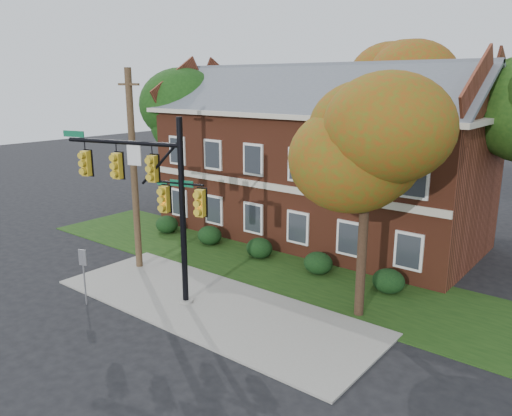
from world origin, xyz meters
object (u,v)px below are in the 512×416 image
Objects in this scene: tree_near_right at (372,144)px; utility_pole at (134,171)px; hedge_far_left at (167,224)px; tree_far_rear at (399,81)px; hedge_left at (210,235)px; hedge_right at (318,263)px; traffic_signal at (153,189)px; tree_left_rear at (182,114)px; sign_post at (83,267)px; apartment_building at (316,150)px; hedge_far_right at (388,281)px; hedge_center at (259,248)px.

utility_pole is (-10.96, -1.87, -1.90)m from tree_near_right.
tree_far_rear is (8.34, 13.09, 8.32)m from hedge_far_left.
tree_far_rear is at bearing 69.71° from hedge_left.
hedge_right is 0.19× the size of traffic_signal.
tree_left_rear is 0.77× the size of tree_far_rear.
tree_near_right reaches higher than sign_post.
apartment_building is 13.43× the size of hedge_far_right.
hedge_far_right is at bearing 94.52° from tree_near_right.
traffic_signal is (-1.65, -19.58, -4.18)m from tree_far_rear.
utility_pole is (-7.23, -4.70, 4.24)m from hedge_right.
hedge_far_right is 12.46m from utility_pole.
tree_left_rear reaches higher than traffic_signal.
tree_near_right is 12.15m from sign_post.
tree_near_right is 0.97× the size of tree_left_rear.
sign_post reaches higher than hedge_left.
hedge_left is 12.68m from tree_near_right.
hedge_far_right is at bearing 25.67° from utility_pole.
hedge_right is 15.66m from tree_far_rear.
tree_near_right reaches higher than hedge_far_left.
sign_post is (1.61, -4.00, -3.18)m from utility_pole.
tree_near_right is (14.22, -2.83, 6.14)m from hedge_far_left.
tree_near_right reaches higher than traffic_signal.
utility_pole is 4.03× the size of sign_post.
tree_left_rear is at bearing 146.41° from hedge_left.
tree_left_rear is 15.77m from sign_post.
hedge_center is at bearing 158.58° from tree_near_right.
hedge_left is at bearing -123.67° from apartment_building.
tree_far_rear reaches higher than hedge_right.
hedge_right is at bearing 35.69° from sign_post.
tree_far_rear is at bearing 70.31° from traffic_signal.
hedge_right is 0.16× the size of tree_near_right.
tree_far_rear is at bearing 80.29° from apartment_building.
hedge_right is 8.58m from traffic_signal.
utility_pole is at bearing 137.61° from traffic_signal.
hedge_right is 15.17m from tree_left_rear.
hedge_right is 0.60× the size of sign_post.
hedge_far_left is 1.00× the size of hedge_far_right.
hedge_far_right is at bearing -66.63° from tree_far_rear.
sign_post reaches higher than hedge_center.
utility_pole is at bearing -92.82° from hedge_left.
hedge_far_right is 0.16× the size of tree_near_right.
utility_pole reaches higher than traffic_signal.
apartment_building is 13.43× the size of hedge_right.
hedge_right is (3.50, -5.25, -4.46)m from apartment_building.
apartment_building reaches higher than tree_left_rear.
hedge_right is at bearing 44.72° from traffic_signal.
hedge_left is at bearing 101.36° from traffic_signal.
hedge_center is at bearing -90.00° from apartment_building.
traffic_signal is (-0.30, -11.74, -0.33)m from apartment_building.
apartment_building is at bearing 6.54° from tree_left_rear.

